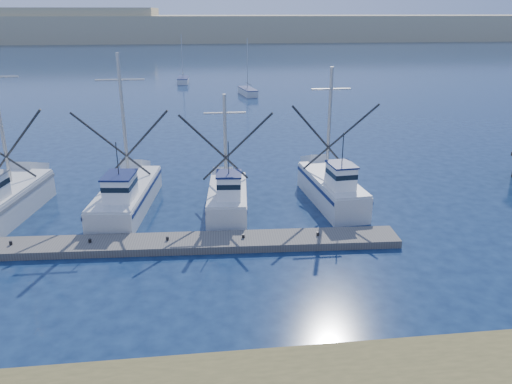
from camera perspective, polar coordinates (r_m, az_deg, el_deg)
ground at (r=22.08m, az=7.42°, el=-12.36°), size 500.00×500.00×0.00m
floating_dock at (r=27.34m, az=-16.35°, el=-5.87°), size 30.64×3.57×0.41m
dune_ridge at (r=228.17m, az=-5.96°, el=18.18°), size 360.00×60.00×10.00m
trawler_fleet at (r=31.80m, az=-16.94°, el=-0.68°), size 30.19×9.09×9.79m
sailboat_near at (r=75.42m, az=-0.95°, el=11.40°), size 2.51×5.79×8.10m
sailboat_far at (r=89.17m, az=-8.32°, el=12.53°), size 1.95×5.27×8.10m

